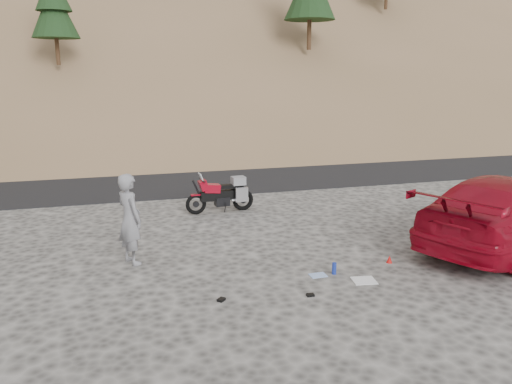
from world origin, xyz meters
TOP-DOWN VIEW (x-y plane):
  - ground at (0.00, 0.00)m, footprint 140.00×140.00m
  - road at (0.00, 9.00)m, footprint 120.00×7.00m
  - motorcycle at (0.96, 3.62)m, footprint 1.98×0.65m
  - man at (-1.70, 0.29)m, footprint 0.71×0.82m
  - red_car at (6.53, -0.97)m, footprint 5.96×4.36m
  - gear_white_cloth at (2.47, -1.88)m, footprint 0.49×0.45m
  - gear_bottle at (2.06, -1.42)m, footprint 0.11×0.11m
  - gear_funnel at (3.42, -1.18)m, footprint 0.16×0.16m
  - gear_glove_a at (1.24, -2.22)m, footprint 0.14×0.10m
  - gear_glove_b at (-0.30, -1.98)m, footprint 0.17×0.17m
  - gear_blue_cloth at (1.73, -1.41)m, footprint 0.33×0.24m

SIDE VIEW (x-z plane):
  - ground at x=0.00m, z-range 0.00..0.00m
  - road at x=0.00m, z-range -0.03..0.03m
  - man at x=-1.70m, z-range -0.94..0.94m
  - red_car at x=6.53m, z-range -0.80..0.80m
  - gear_blue_cloth at x=1.73m, z-range 0.00..0.01m
  - gear_white_cloth at x=2.47m, z-range 0.00..0.01m
  - gear_glove_a at x=1.24m, z-range 0.00..0.04m
  - gear_glove_b at x=-0.30m, z-range 0.00..0.04m
  - gear_funnel at x=3.42m, z-range 0.00..0.16m
  - gear_bottle at x=2.06m, z-range 0.00..0.23m
  - motorcycle at x=0.96m, z-range -0.09..1.09m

